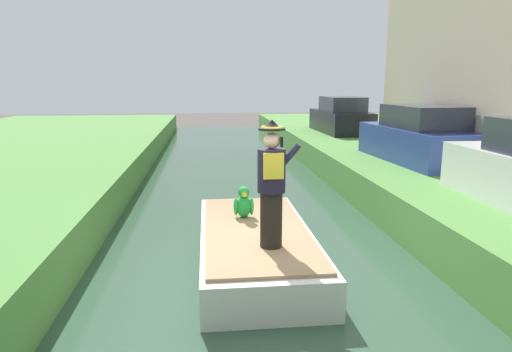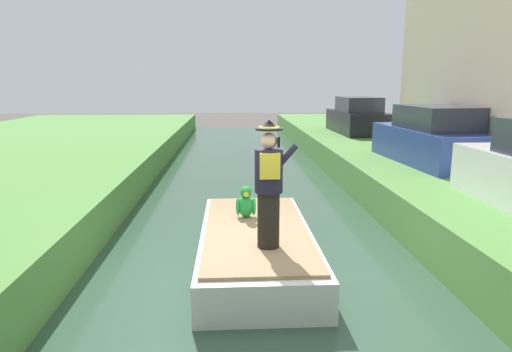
{
  "view_description": "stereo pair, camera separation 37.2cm",
  "coord_description": "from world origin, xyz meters",
  "px_view_note": "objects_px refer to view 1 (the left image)",
  "views": [
    {
      "loc": [
        -0.77,
        -6.35,
        3.07
      ],
      "look_at": [
        -0.01,
        0.61,
        1.61
      ],
      "focal_mm": 31.73,
      "sensor_mm": 36.0,
      "label": 1
    },
    {
      "loc": [
        -0.4,
        -6.38,
        3.07
      ],
      "look_at": [
        -0.01,
        0.61,
        1.61
      ],
      "focal_mm": 31.73,
      "sensor_mm": 36.0,
      "label": 2
    }
  ],
  "objects_px": {
    "boat": "(256,245)",
    "person_pirate": "(272,185)",
    "parked_car_blue": "(419,138)",
    "parrot_plush": "(244,204)",
    "parked_car_dark": "(341,117)"
  },
  "relations": [
    {
      "from": "person_pirate",
      "to": "parrot_plush",
      "type": "distance_m",
      "value": 1.66
    },
    {
      "from": "parrot_plush",
      "to": "parked_car_blue",
      "type": "relative_size",
      "value": 0.14
    },
    {
      "from": "parrot_plush",
      "to": "parked_car_dark",
      "type": "bearing_deg",
      "value": 65.48
    },
    {
      "from": "boat",
      "to": "parked_car_blue",
      "type": "relative_size",
      "value": 1.02
    },
    {
      "from": "person_pirate",
      "to": "parked_car_blue",
      "type": "xyz_separation_m",
      "value": [
        4.78,
        5.36,
        -0.04
      ]
    },
    {
      "from": "parked_car_dark",
      "to": "parrot_plush",
      "type": "bearing_deg",
      "value": -114.52
    },
    {
      "from": "person_pirate",
      "to": "boat",
      "type": "bearing_deg",
      "value": 108.51
    },
    {
      "from": "parked_car_blue",
      "to": "parked_car_dark",
      "type": "relative_size",
      "value": 1.02
    },
    {
      "from": "boat",
      "to": "person_pirate",
      "type": "bearing_deg",
      "value": -81.37
    },
    {
      "from": "parked_car_blue",
      "to": "person_pirate",
      "type": "bearing_deg",
      "value": -131.74
    },
    {
      "from": "person_pirate",
      "to": "parrot_plush",
      "type": "relative_size",
      "value": 3.25
    },
    {
      "from": "boat",
      "to": "parrot_plush",
      "type": "xyz_separation_m",
      "value": [
        -0.15,
        0.6,
        0.55
      ]
    },
    {
      "from": "person_pirate",
      "to": "parked_car_dark",
      "type": "bearing_deg",
      "value": 79.1
    },
    {
      "from": "boat",
      "to": "parked_car_blue",
      "type": "height_order",
      "value": "parked_car_blue"
    },
    {
      "from": "parked_car_blue",
      "to": "parked_car_dark",
      "type": "distance_m",
      "value": 7.23
    }
  ]
}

